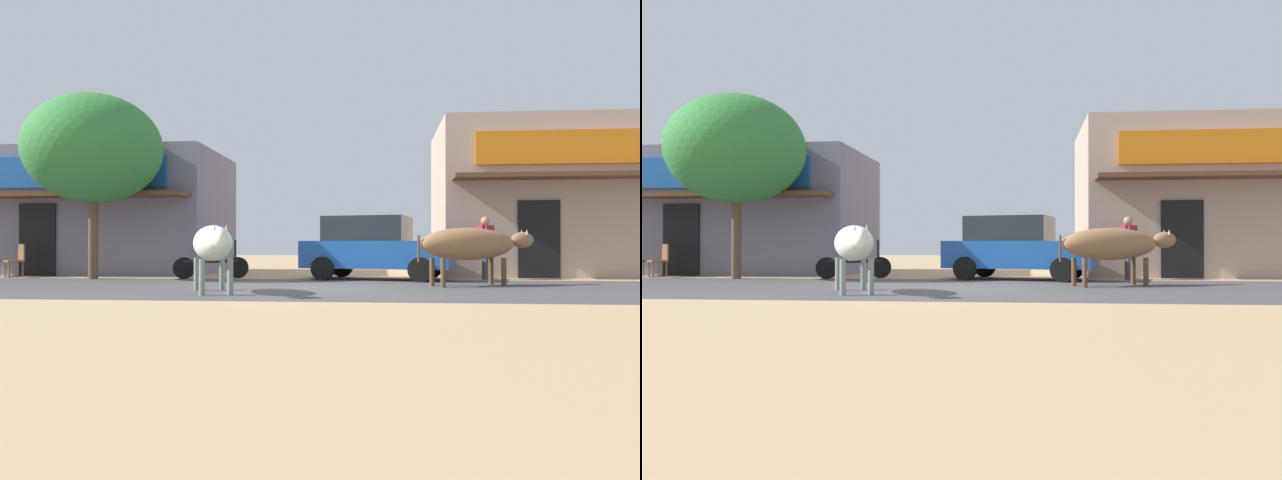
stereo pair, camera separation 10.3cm
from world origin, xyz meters
The scene contains 11 objects.
ground centered at (0.00, 0.00, 0.00)m, with size 80.00×80.00×0.00m, color tan.
asphalt_road centered at (0.00, 0.00, 0.00)m, with size 72.00×6.20×0.00m, color #4A484B.
storefront_left_cafe centered at (-7.95, 6.63, 1.93)m, with size 8.79×5.63×3.86m.
storefront_right_club centered at (7.35, 6.63, 2.26)m, with size 7.91×5.63×4.51m.
roadside_tree centered at (-5.91, 2.81, 3.43)m, with size 3.59×3.59×4.88m.
parked_hatchback_car centered at (1.49, 3.34, 0.84)m, with size 4.10×2.53×1.64m.
parked_motorcycle centered at (-2.84, 3.32, 0.46)m, with size 1.88×0.86×1.04m.
cow_near_brown centered at (-1.49, -1.48, 0.92)m, with size 1.37×2.49×1.27m.
cow_far_dark centered at (3.59, 0.96, 0.91)m, with size 2.77×1.53×1.27m.
pedestrian_by_shop centered at (4.34, 3.59, 0.96)m, with size 0.48×0.61×1.63m.
cafe_chair_near_tree centered at (-8.45, 3.46, 0.51)m, with size 0.62×0.62×0.92m.
Camera 2 is at (1.73, -12.71, 0.90)m, focal length 34.52 mm.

